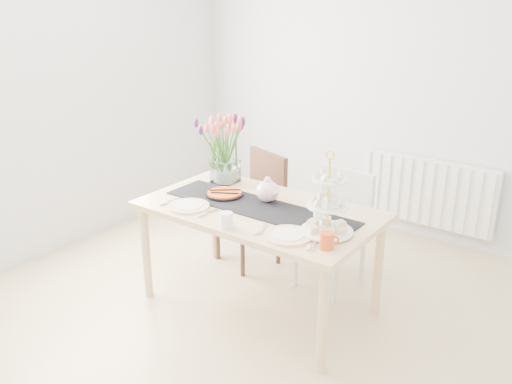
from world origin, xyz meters
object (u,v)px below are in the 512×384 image
Objects in this scene: cream_jug at (319,214)px; radiator at (427,192)px; cake_stand at (327,213)px; mug_white at (226,220)px; tart_tin at (224,194)px; plate_right at (288,236)px; chair_brown at (256,199)px; plate_left at (189,206)px; mug_orange at (327,241)px; tulip_vase at (225,138)px; chair_white at (338,220)px; teapot at (268,191)px; dining_table at (259,218)px.

radiator is at bearing 94.48° from cream_jug.
cake_stand reaches higher than mug_white.
plate_right is at bearing -22.23° from tart_tin.
chair_brown reaches higher than plate_left.
radiator is 1.99m from tart_tin.
radiator is 1.76m from cream_jug.
mug_orange is 0.26m from plate_right.
chair_brown is 1.94× the size of cake_stand.
radiator is at bearing 49.85° from mug_orange.
tulip_vase is 1.02m from cream_jug.
cream_jug is (0.15, -0.56, 0.28)m from chair_white.
plate_right is at bearing -19.07° from teapot.
tulip_vase reaches higher than cream_jug.
cream_jug is 0.29× the size of plate_left.
cream_jug is (0.87, -0.51, 0.26)m from chair_brown.
cake_stand is 1.60× the size of plate_right.
mug_orange is at bearing -6.19° from teapot.
teapot reaches higher than tart_tin.
dining_table is (-0.55, -1.78, 0.22)m from radiator.
plate_left is (-0.06, -0.30, -0.01)m from tart_tin.
tart_tin is at bearing -128.94° from chair_white.
tulip_vase reaches higher than radiator.
cake_stand reaches higher than mug_orange.
cream_jug is 0.60m from mug_white.
mug_orange reaches higher than cream_jug.
tart_tin is at bearing 78.03° from plate_left.
radiator is 1.92m from cake_stand.
plate_right is (-0.16, -0.18, -0.13)m from cake_stand.
teapot reaches higher than cream_jug.
chair_white is at bearing 83.35° from teapot.
plate_left is (-0.39, -0.27, 0.08)m from dining_table.
cake_stand is at bearing -7.76° from tart_tin.
cake_stand is at bearing -15.86° from chair_brown.
mug_white is at bearing -85.64° from dining_table.
tart_tin is 0.80m from plate_right.
cake_stand is 0.22m from mug_orange.
cake_stand reaches higher than plate_left.
plate_left is (0.13, -0.55, -0.34)m from tulip_vase.
radiator and dining_table have the same top height.
dining_table is 16.43× the size of mug_white.
dining_table is at bearing -35.22° from chair_brown.
mug_orange reaches higher than dining_table.
dining_table is at bearing 105.07° from mug_white.
radiator is 1.20m from chair_white.
plate_left is at bearing -169.41° from cake_stand.
teapot is (-0.29, -0.50, 0.32)m from chair_white.
chair_white is at bearing 52.98° from plate_left.
plate_right reaches higher than dining_table.
radiator is 1.57m from chair_brown.
tulip_vase reaches higher than teapot.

